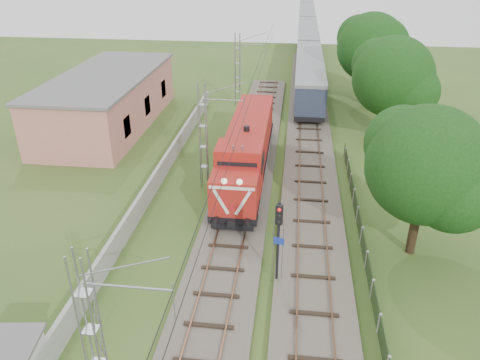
# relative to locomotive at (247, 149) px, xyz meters

# --- Properties ---
(ground) EXTENTS (140.00, 140.00, 0.00)m
(ground) POSITION_rel_locomotive_xyz_m (0.00, -14.10, -2.31)
(ground) COLOR #31501E
(ground) RESTS_ON ground
(track_main) EXTENTS (4.20, 70.00, 0.45)m
(track_main) POSITION_rel_locomotive_xyz_m (0.00, -7.10, -2.12)
(track_main) COLOR #6B6054
(track_main) RESTS_ON ground
(track_side) EXTENTS (4.20, 80.00, 0.45)m
(track_side) POSITION_rel_locomotive_xyz_m (5.00, 5.90, -2.12)
(track_side) COLOR #6B6054
(track_side) RESTS_ON ground
(catenary) EXTENTS (3.31, 70.00, 8.00)m
(catenary) POSITION_rel_locomotive_xyz_m (-2.95, -2.10, 1.74)
(catenary) COLOR gray
(catenary) RESTS_ON ground
(boundary_wall) EXTENTS (0.25, 40.00, 1.50)m
(boundary_wall) POSITION_rel_locomotive_xyz_m (-6.50, -2.10, -1.56)
(boundary_wall) COLOR #9E9E99
(boundary_wall) RESTS_ON ground
(station_building) EXTENTS (8.40, 20.40, 5.22)m
(station_building) POSITION_rel_locomotive_xyz_m (-15.00, 9.90, 0.32)
(station_building) COLOR #C37369
(station_building) RESTS_ON ground
(fence) EXTENTS (0.12, 32.00, 1.20)m
(fence) POSITION_rel_locomotive_xyz_m (8.00, -11.10, -1.71)
(fence) COLOR black
(fence) RESTS_ON ground
(locomotive) EXTENTS (3.11, 17.76, 4.51)m
(locomotive) POSITION_rel_locomotive_xyz_m (0.00, 0.00, 0.00)
(locomotive) COLOR black
(locomotive) RESTS_ON ground
(coach_rake) EXTENTS (3.20, 95.34, 3.69)m
(coach_rake) POSITION_rel_locomotive_xyz_m (5.00, 58.91, 0.32)
(coach_rake) COLOR black
(coach_rake) RESTS_ON ground
(signal_post) EXTENTS (0.55, 0.43, 5.02)m
(signal_post) POSITION_rel_locomotive_xyz_m (3.02, -13.05, 1.14)
(signal_post) COLOR black
(signal_post) RESTS_ON ground
(relay_hut) EXTENTS (2.36, 2.36, 2.17)m
(relay_hut) POSITION_rel_locomotive_xyz_m (-7.40, -20.60, -1.21)
(relay_hut) COLOR silver
(relay_hut) RESTS_ON ground
(tree_a) EXTENTS (7.01, 6.67, 9.08)m
(tree_a) POSITION_rel_locomotive_xyz_m (10.92, -9.13, 3.36)
(tree_a) COLOR #322314
(tree_a) RESTS_ON ground
(tree_b) EXTENTS (7.45, 7.09, 9.65)m
(tree_b) POSITION_rel_locomotive_xyz_m (12.00, 8.65, 3.72)
(tree_b) COLOR #322314
(tree_b) RESTS_ON ground
(tree_c) EXTENTS (7.81, 7.44, 10.12)m
(tree_c) POSITION_rel_locomotive_xyz_m (11.56, 20.16, 4.01)
(tree_c) COLOR #322314
(tree_c) RESTS_ON ground
(tree_d) EXTENTS (7.38, 7.03, 9.57)m
(tree_d) POSITION_rel_locomotive_xyz_m (12.45, 21.24, 3.66)
(tree_d) COLOR #322314
(tree_d) RESTS_ON ground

